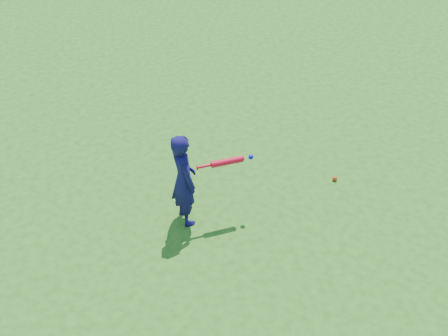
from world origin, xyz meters
The scene contains 4 objects.
ground centered at (0.00, 0.00, 0.00)m, with size 80.00×80.00×0.00m, color #256317.
child centered at (0.71, -0.14, 0.62)m, with size 0.45×0.30×1.24m, color #130F48.
ground_ball_red centered at (2.79, 0.32, 0.03)m, with size 0.06×0.06×0.06m, color red.
bat_swing centered at (1.26, -0.09, 0.79)m, with size 0.70×0.17×0.08m.
Camera 1 is at (0.51, -4.74, 4.27)m, focal length 40.00 mm.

